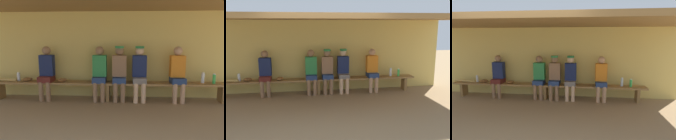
# 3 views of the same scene
# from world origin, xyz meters

# --- Properties ---
(ground_plane) EXTENTS (24.00, 24.00, 0.00)m
(ground_plane) POSITION_xyz_m (0.00, 0.00, 0.00)
(ground_plane) COLOR #937754
(back_wall) EXTENTS (8.00, 0.20, 2.20)m
(back_wall) POSITION_xyz_m (0.00, 2.00, 1.10)
(back_wall) COLOR #D8BC60
(back_wall) RESTS_ON ground
(dugout_roof) EXTENTS (8.00, 2.80, 0.12)m
(dugout_roof) POSITION_xyz_m (0.00, 0.70, 2.26)
(dugout_roof) COLOR olive
(dugout_roof) RESTS_ON back_wall
(bench) EXTENTS (6.00, 0.36, 0.46)m
(bench) POSITION_xyz_m (0.00, 1.55, 0.39)
(bench) COLOR olive
(bench) RESTS_ON ground
(player_near_post) EXTENTS (0.34, 0.42, 1.34)m
(player_near_post) POSITION_xyz_m (-0.20, 1.55, 0.73)
(player_near_post) COLOR navy
(player_near_post) RESTS_ON ground
(player_in_white) EXTENTS (0.34, 0.42, 1.34)m
(player_in_white) POSITION_xyz_m (0.77, 1.55, 0.75)
(player_in_white) COLOR slate
(player_in_white) RESTS_ON ground
(player_middle) EXTENTS (0.34, 0.42, 1.34)m
(player_middle) POSITION_xyz_m (1.68, 1.55, 0.73)
(player_middle) COLOR navy
(player_middle) RESTS_ON ground
(player_shirtless_tan) EXTENTS (0.34, 0.42, 1.34)m
(player_shirtless_tan) POSITION_xyz_m (-1.53, 1.55, 0.73)
(player_shirtless_tan) COLOR #591E19
(player_shirtless_tan) RESTS_ON ground
(player_with_sunglasses) EXTENTS (0.34, 0.42, 1.34)m
(player_with_sunglasses) POSITION_xyz_m (0.28, 1.55, 0.75)
(player_with_sunglasses) COLOR navy
(player_with_sunglasses) RESTS_ON ground
(water_bottle_green) EXTENTS (0.08, 0.08, 0.26)m
(water_bottle_green) POSITION_xyz_m (2.30, 1.59, 0.58)
(water_bottle_green) COLOR silver
(water_bottle_green) RESTS_ON bench
(water_bottle_orange) EXTENTS (0.07, 0.07, 0.24)m
(water_bottle_orange) POSITION_xyz_m (2.54, 1.53, 0.57)
(water_bottle_orange) COLOR green
(water_bottle_orange) RESTS_ON bench
(water_bottle_clear) EXTENTS (0.08, 0.08, 0.22)m
(water_bottle_clear) POSITION_xyz_m (-2.28, 1.59, 0.56)
(water_bottle_clear) COLOR silver
(water_bottle_clear) RESTS_ON bench
(baseball_glove_worn) EXTENTS (0.28, 0.24, 0.09)m
(baseball_glove_worn) POSITION_xyz_m (-2.05, 1.58, 0.51)
(baseball_glove_worn) COLOR brown
(baseball_glove_worn) RESTS_ON bench
(baseball_glove_dark_brown) EXTENTS (0.28, 0.29, 0.09)m
(baseball_glove_dark_brown) POSITION_xyz_m (-1.13, 1.52, 0.51)
(baseball_glove_dark_brown) COLOR brown
(baseball_glove_dark_brown) RESTS_ON bench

